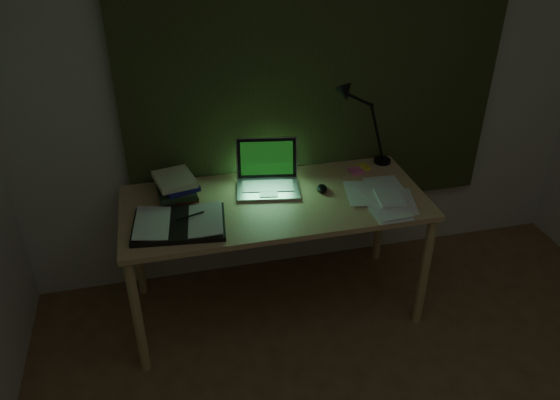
% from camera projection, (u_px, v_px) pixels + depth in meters
% --- Properties ---
extents(wall_back, '(3.50, 0.00, 2.50)m').
position_uv_depth(wall_back, '(315.00, 79.00, 3.11)').
color(wall_back, beige).
rests_on(wall_back, ground).
extents(curtain, '(2.20, 0.06, 2.00)m').
position_uv_depth(curtain, '(318.00, 46.00, 2.97)').
color(curtain, '#30361B').
rests_on(curtain, wall_back).
extents(desk, '(1.64, 0.72, 0.75)m').
position_uv_depth(desk, '(275.00, 256.00, 3.13)').
color(desk, tan).
rests_on(desk, floor).
extents(laptop, '(0.41, 0.44, 0.25)m').
position_uv_depth(laptop, '(268.00, 171.00, 2.96)').
color(laptop, silver).
rests_on(laptop, desk).
extents(open_textbook, '(0.49, 0.37, 0.04)m').
position_uv_depth(open_textbook, '(179.00, 223.00, 2.71)').
color(open_textbook, silver).
rests_on(open_textbook, desk).
extents(book_stack, '(0.23, 0.26, 0.12)m').
position_uv_depth(book_stack, '(176.00, 187.00, 2.94)').
color(book_stack, silver).
rests_on(book_stack, desk).
extents(loose_papers, '(0.34, 0.36, 0.02)m').
position_uv_depth(loose_papers, '(381.00, 198.00, 2.94)').
color(loose_papers, white).
rests_on(loose_papers, desk).
extents(mouse, '(0.08, 0.10, 0.03)m').
position_uv_depth(mouse, '(322.00, 189.00, 3.01)').
color(mouse, black).
rests_on(mouse, desk).
extents(sticky_yellow, '(0.09, 0.09, 0.02)m').
position_uv_depth(sticky_yellow, '(363.00, 167.00, 3.25)').
color(sticky_yellow, yellow).
rests_on(sticky_yellow, desk).
extents(sticky_pink, '(0.08, 0.08, 0.02)m').
position_uv_depth(sticky_pink, '(356.00, 171.00, 3.21)').
color(sticky_pink, pink).
rests_on(sticky_pink, desk).
extents(desk_lamp, '(0.40, 0.33, 0.54)m').
position_uv_depth(desk_lamp, '(387.00, 121.00, 3.18)').
color(desk_lamp, black).
rests_on(desk_lamp, desk).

